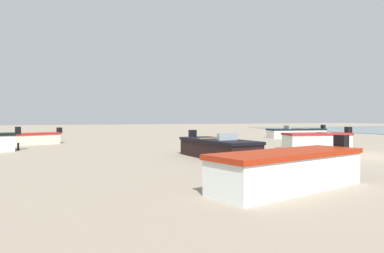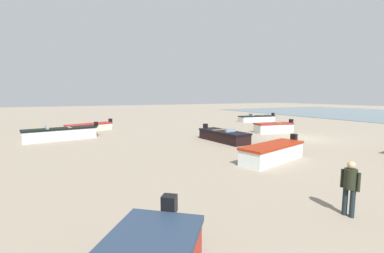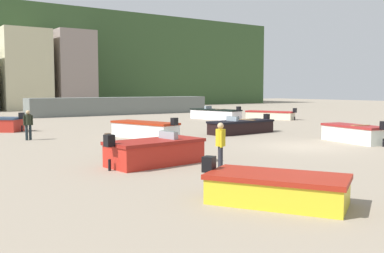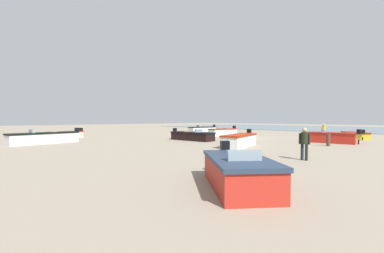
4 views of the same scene
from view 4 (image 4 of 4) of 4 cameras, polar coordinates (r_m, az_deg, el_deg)
ground_plane at (r=26.96m, az=12.97°, el=-2.64°), size 160.00×160.00×0.00m
tidal_water at (r=60.39m, az=31.88°, el=-0.43°), size 80.00×36.00×0.06m
boat_white_0 at (r=29.16m, az=7.44°, el=-1.37°), size 1.98×3.98×1.22m
boat_red_1 at (r=23.75m, az=30.70°, el=-2.29°), size 3.94×2.03×1.23m
boat_white_2 at (r=39.17m, az=2.56°, el=-0.63°), size 1.95×5.42×1.13m
boat_black_3 at (r=22.89m, az=0.05°, el=-2.31°), size 4.85×1.93×1.14m
boat_white_4 at (r=18.04m, az=11.41°, el=-3.28°), size 2.40×4.69×1.24m
boat_yellow_5 at (r=30.04m, az=34.72°, el=-1.75°), size 3.11×3.68×1.04m
boat_red_6 at (r=7.26m, az=11.10°, el=-10.72°), size 3.62×3.38×1.24m
boat_white_7 at (r=23.43m, az=-32.07°, el=-2.33°), size 2.19×5.62×1.26m
boat_cream_8 at (r=28.26m, az=-28.80°, el=-1.83°), size 2.86×4.65×1.07m
mooring_post_near_water at (r=20.79m, az=30.07°, el=-2.82°), size 0.27×0.27×0.94m
beach_walker_foreground at (r=12.99m, az=25.54°, el=-3.22°), size 0.54×0.38×1.62m
beach_walker_distant at (r=26.20m, az=29.22°, el=-0.85°), size 0.47×0.50×1.62m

